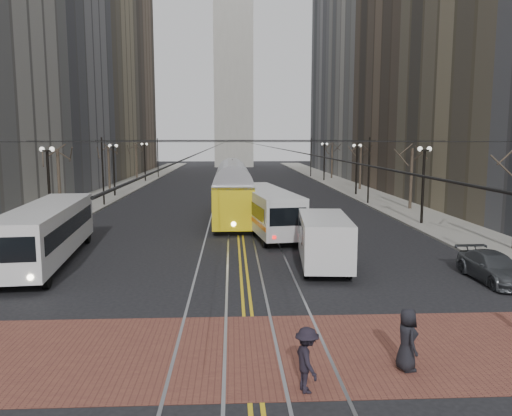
{
  "coord_description": "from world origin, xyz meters",
  "views": [
    {
      "loc": [
        -0.56,
        -18.4,
        6.39
      ],
      "look_at": [
        0.64,
        6.2,
        3.0
      ],
      "focal_mm": 35.0,
      "sensor_mm": 36.0,
      "label": 1
    }
  ],
  "objects": [
    {
      "name": "lamp_posts",
      "position": [
        -0.0,
        28.75,
        2.8
      ],
      "size": [
        27.6,
        57.2,
        5.6
      ],
      "color": "black",
      "rests_on": "ground"
    },
    {
      "name": "cargo_van",
      "position": [
        4.0,
        5.6,
        1.31
      ],
      "size": [
        2.8,
        6.11,
        2.62
      ],
      "primitive_type": "cube",
      "rotation": [
        0.0,
        0.0,
        -0.09
      ],
      "color": "silver",
      "rests_on": "ground"
    },
    {
      "name": "street_trees",
      "position": [
        0.0,
        35.25,
        2.8
      ],
      "size": [
        31.68,
        53.28,
        5.6
      ],
      "color": "#382D23",
      "rests_on": "ground"
    },
    {
      "name": "crosswalk_band",
      "position": [
        0.0,
        -4.0,
        0.01
      ],
      "size": [
        25.0,
        6.0,
        0.01
      ],
      "primitive_type": "cube",
      "color": "brown",
      "rests_on": "ground"
    },
    {
      "name": "clock_tower",
      "position": [
        0.0,
        102.0,
        35.96
      ],
      "size": [
        12.0,
        12.0,
        66.0
      ],
      "color": "#B2AFA5",
      "rests_on": "ground"
    },
    {
      "name": "pedestrian_d",
      "position": [
        1.31,
        -6.5,
        0.86
      ],
      "size": [
        0.83,
        1.19,
        1.69
      ],
      "primitive_type": "imported",
      "rotation": [
        0.0,
        0.0,
        1.76
      ],
      "color": "black",
      "rests_on": "crosswalk_band"
    },
    {
      "name": "building_right_midfar",
      "position": [
        27.5,
        66.0,
        26.0
      ],
      "size": [
        20.0,
        20.0,
        52.0
      ],
      "primitive_type": "cube",
      "color": "#9A9891",
      "rests_on": "ground"
    },
    {
      "name": "sedan_grey",
      "position": [
        5.22,
        26.34,
        0.67
      ],
      "size": [
        1.72,
        3.97,
        1.34
      ],
      "primitive_type": "imported",
      "rotation": [
        0.0,
        0.0,
        -0.04
      ],
      "color": "#3B3E42",
      "rests_on": "ground"
    },
    {
      "name": "sidewalk_right",
      "position": [
        15.0,
        45.0,
        0.07
      ],
      "size": [
        5.0,
        140.0,
        0.15
      ],
      "primitive_type": "cube",
      "color": "gray",
      "rests_on": "ground"
    },
    {
      "name": "transit_bus",
      "position": [
        -10.14,
        7.55,
        1.5
      ],
      "size": [
        3.69,
        12.2,
        3.0
      ],
      "primitive_type": "cube",
      "rotation": [
        0.0,
        0.0,
        0.1
      ],
      "color": "silver",
      "rests_on": "ground"
    },
    {
      "name": "streetcar",
      "position": [
        -0.5,
        21.43,
        1.8
      ],
      "size": [
        2.91,
        15.26,
        3.59
      ],
      "primitive_type": "cube",
      "rotation": [
        0.0,
        0.0,
        0.01
      ],
      "color": "yellow",
      "rests_on": "ground"
    },
    {
      "name": "ground",
      "position": [
        0.0,
        0.0,
        0.0
      ],
      "size": [
        260.0,
        260.0,
        0.0
      ],
      "primitive_type": "plane",
      "color": "black",
      "rests_on": "ground"
    },
    {
      "name": "building_left_midfar",
      "position": [
        -27.5,
        66.0,
        26.0
      ],
      "size": [
        20.0,
        20.0,
        52.0
      ],
      "primitive_type": "cube",
      "color": "gray",
      "rests_on": "ground"
    },
    {
      "name": "streetcar_rails",
      "position": [
        0.0,
        45.0,
        0.0
      ],
      "size": [
        4.8,
        130.0,
        0.02
      ],
      "primitive_type": "cube",
      "color": "gray",
      "rests_on": "ground"
    },
    {
      "name": "building_left_mid",
      "position": [
        -25.5,
        46.0,
        17.0
      ],
      "size": [
        16.0,
        20.0,
        34.0
      ],
      "primitive_type": "cube",
      "color": "slate",
      "rests_on": "ground"
    },
    {
      "name": "pedestrian_a",
      "position": [
        4.28,
        -5.41,
        0.89
      ],
      "size": [
        0.63,
        0.9,
        1.76
      ],
      "primitive_type": "imported",
      "rotation": [
        0.0,
        0.0,
        1.65
      ],
      "color": "black",
      "rests_on": "crosswalk_band"
    },
    {
      "name": "building_right_mid",
      "position": [
        25.5,
        46.0,
        17.0
      ],
      "size": [
        16.0,
        20.0,
        34.0
      ],
      "primitive_type": "cube",
      "color": "brown",
      "rests_on": "ground"
    },
    {
      "name": "sidewalk_left",
      "position": [
        -15.0,
        45.0,
        0.07
      ],
      "size": [
        5.0,
        140.0,
        0.15
      ],
      "primitive_type": "cube",
      "color": "gray",
      "rests_on": "ground"
    },
    {
      "name": "centre_lines",
      "position": [
        0.0,
        45.0,
        0.01
      ],
      "size": [
        0.42,
        130.0,
        0.01
      ],
      "primitive_type": "cube",
      "color": "gold",
      "rests_on": "ground"
    },
    {
      "name": "building_right_far",
      "position": [
        25.5,
        86.0,
        20.0
      ],
      "size": [
        16.0,
        20.0,
        40.0
      ],
      "primitive_type": "cube",
      "color": "slate",
      "rests_on": "ground"
    },
    {
      "name": "rear_bus",
      "position": [
        1.8,
        15.31,
        1.51
      ],
      "size": [
        4.15,
        11.78,
        3.01
      ],
      "primitive_type": "cube",
      "rotation": [
        0.0,
        0.0,
        0.15
      ],
      "color": "silver",
      "rests_on": "ground"
    },
    {
      "name": "building_left_far",
      "position": [
        -25.5,
        86.0,
        20.0
      ],
      "size": [
        16.0,
        20.0,
        40.0
      ],
      "primitive_type": "cube",
      "color": "brown",
      "rests_on": "ground"
    },
    {
      "name": "trolley_wires",
      "position": [
        0.0,
        34.83,
        3.77
      ],
      "size": [
        25.96,
        120.0,
        6.6
      ],
      "color": "black",
      "rests_on": "ground"
    },
    {
      "name": "sedan_parked",
      "position": [
        11.27,
        3.05,
        0.65
      ],
      "size": [
        1.96,
        4.53,
        1.3
      ],
      "primitive_type": "imported",
      "rotation": [
        0.0,
        0.0,
        0.03
      ],
      "color": "#3E4246",
      "rests_on": "ground"
    }
  ]
}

